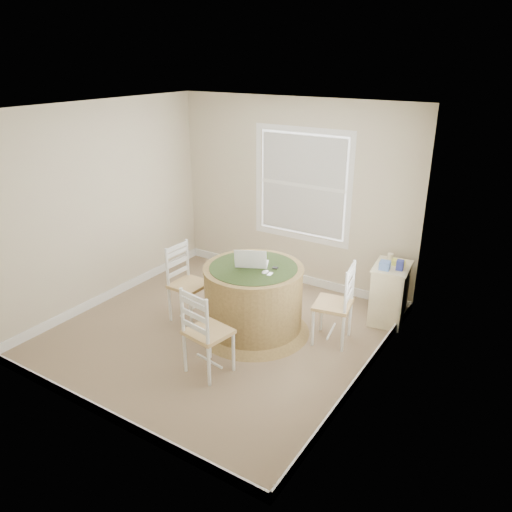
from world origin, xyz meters
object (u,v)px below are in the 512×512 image
Objects in this scene: round_table at (254,297)px; corner_chest at (389,293)px; chair_left at (189,284)px; chair_near at (208,332)px; laptop at (252,263)px; chair_right at (333,304)px.

round_table reaches higher than corner_chest.
round_table is 1.42× the size of chair_left.
chair_near is at bearing -95.23° from round_table.
round_table is at bearing 118.68° from laptop.
chair_right is at bearing -114.03° from chair_near.
round_table is at bearing -145.97° from corner_chest.
chair_near is 2.03× the size of laptop.
chair_near is at bearing -43.92° from chair_right.
laptop is at bearing -147.69° from corner_chest.
laptop reaches higher than round_table.
laptop reaches higher than chair_right.
laptop is (-0.04, 0.03, 0.42)m from round_table.
chair_left is 0.91m from laptop.
chair_near is (0.05, -0.94, 0.02)m from round_table.
laptop is 1.77m from corner_chest.
corner_chest is at bearing 33.02° from round_table.
chair_left is at bearing -176.98° from round_table.
laptop is 0.63× the size of corner_chest.
chair_left is 1.00× the size of chair_right.
round_table is 0.42m from laptop.
corner_chest is at bearing 144.12° from chair_right.
round_table is 0.85m from chair_left.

